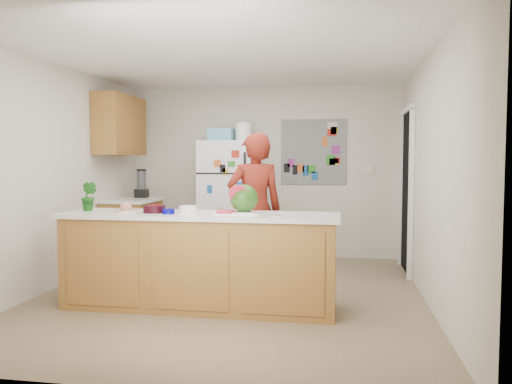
% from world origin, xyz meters
% --- Properties ---
extents(floor, '(4.00, 4.50, 0.02)m').
position_xyz_m(floor, '(0.00, 0.00, -0.01)').
color(floor, brown).
rests_on(floor, ground).
extents(wall_back, '(4.00, 0.02, 2.50)m').
position_xyz_m(wall_back, '(0.00, 2.26, 1.25)').
color(wall_back, beige).
rests_on(wall_back, ground).
extents(wall_left, '(0.02, 4.50, 2.50)m').
position_xyz_m(wall_left, '(-2.01, 0.00, 1.25)').
color(wall_left, beige).
rests_on(wall_left, ground).
extents(wall_right, '(0.02, 4.50, 2.50)m').
position_xyz_m(wall_right, '(2.01, 0.00, 1.25)').
color(wall_right, beige).
rests_on(wall_right, ground).
extents(ceiling, '(4.00, 4.50, 0.02)m').
position_xyz_m(ceiling, '(0.00, 0.00, 2.51)').
color(ceiling, white).
rests_on(ceiling, wall_back).
extents(doorway, '(0.03, 0.85, 2.04)m').
position_xyz_m(doorway, '(1.99, 1.45, 1.02)').
color(doorway, black).
rests_on(doorway, ground).
extents(peninsula_base, '(2.60, 0.62, 0.88)m').
position_xyz_m(peninsula_base, '(-0.20, -0.50, 0.44)').
color(peninsula_base, brown).
rests_on(peninsula_base, floor).
extents(peninsula_top, '(2.68, 0.70, 0.04)m').
position_xyz_m(peninsula_top, '(-0.20, -0.50, 0.90)').
color(peninsula_top, silver).
rests_on(peninsula_top, peninsula_base).
extents(side_counter_base, '(0.60, 0.80, 0.86)m').
position_xyz_m(side_counter_base, '(-1.69, 1.35, 0.43)').
color(side_counter_base, brown).
rests_on(side_counter_base, floor).
extents(side_counter_top, '(0.64, 0.84, 0.04)m').
position_xyz_m(side_counter_top, '(-1.69, 1.35, 0.88)').
color(side_counter_top, silver).
rests_on(side_counter_top, side_counter_base).
extents(upper_cabinets, '(0.35, 1.00, 0.80)m').
position_xyz_m(upper_cabinets, '(-1.82, 1.30, 1.90)').
color(upper_cabinets, brown).
rests_on(upper_cabinets, wall_left).
extents(refrigerator, '(0.75, 0.70, 1.70)m').
position_xyz_m(refrigerator, '(-0.45, 1.88, 0.85)').
color(refrigerator, silver).
rests_on(refrigerator, floor).
extents(fridge_top_bin, '(0.35, 0.28, 0.18)m').
position_xyz_m(fridge_top_bin, '(-0.55, 1.88, 1.79)').
color(fridge_top_bin, '#5999B2').
rests_on(fridge_top_bin, refrigerator).
extents(photo_collage, '(0.95, 0.01, 0.95)m').
position_xyz_m(photo_collage, '(0.75, 2.24, 1.55)').
color(photo_collage, slate).
rests_on(photo_collage, wall_back).
extents(person, '(0.74, 0.61, 1.74)m').
position_xyz_m(person, '(0.18, 0.44, 0.87)').
color(person, maroon).
rests_on(person, floor).
extents(blender_appliance, '(0.12, 0.12, 0.38)m').
position_xyz_m(blender_appliance, '(-1.64, 1.58, 1.09)').
color(blender_appliance, black).
rests_on(blender_appliance, side_counter_top).
extents(cutting_board, '(0.44, 0.35, 0.01)m').
position_xyz_m(cutting_board, '(0.17, -0.48, 0.93)').
color(cutting_board, silver).
rests_on(cutting_board, peninsula_top).
extents(watermelon, '(0.27, 0.27, 0.27)m').
position_xyz_m(watermelon, '(0.23, -0.46, 1.07)').
color(watermelon, '#285810').
rests_on(watermelon, cutting_board).
extents(watermelon_slice, '(0.18, 0.18, 0.02)m').
position_xyz_m(watermelon_slice, '(0.07, -0.53, 0.94)').
color(watermelon_slice, red).
rests_on(watermelon_slice, cutting_board).
extents(cherry_bowl, '(0.22, 0.22, 0.07)m').
position_xyz_m(cherry_bowl, '(-0.64, -0.52, 0.96)').
color(cherry_bowl, black).
rests_on(cherry_bowl, peninsula_top).
extents(white_bowl, '(0.23, 0.23, 0.06)m').
position_xyz_m(white_bowl, '(-0.34, -0.40, 0.95)').
color(white_bowl, silver).
rests_on(white_bowl, peninsula_top).
extents(cobalt_bowl, '(0.13, 0.13, 0.05)m').
position_xyz_m(cobalt_bowl, '(-0.47, -0.61, 0.95)').
color(cobalt_bowl, '#020069').
rests_on(cobalt_bowl, peninsula_top).
extents(plate, '(0.24, 0.24, 0.02)m').
position_xyz_m(plate, '(-0.96, -0.46, 0.93)').
color(plate, '#BEAA93').
rests_on(plate, peninsula_top).
extents(paper_towel, '(0.20, 0.18, 0.02)m').
position_xyz_m(paper_towel, '(0.25, -0.52, 0.93)').
color(paper_towel, white).
rests_on(paper_towel, peninsula_top).
extents(keys, '(0.10, 0.07, 0.01)m').
position_xyz_m(keys, '(0.55, -0.61, 0.93)').
color(keys, gray).
rests_on(keys, peninsula_top).
extents(potted_plant, '(0.18, 0.15, 0.30)m').
position_xyz_m(potted_plant, '(-1.36, -0.45, 1.07)').
color(potted_plant, '#0C3E0E').
rests_on(potted_plant, peninsula_top).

